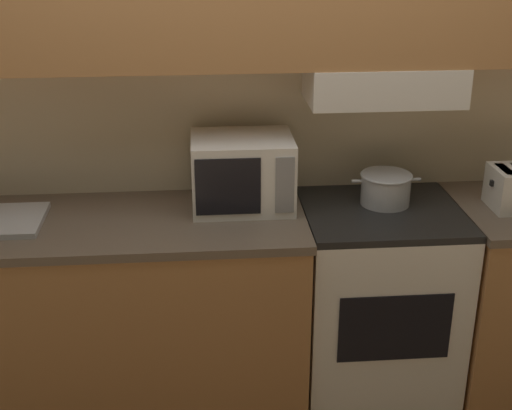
{
  "coord_description": "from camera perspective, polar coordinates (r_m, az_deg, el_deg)",
  "views": [
    {
      "loc": [
        -0.16,
        -3.03,
        2.07
      ],
      "look_at": [
        0.05,
        -0.56,
        1.04
      ],
      "focal_mm": 50.0,
      "sensor_mm": 36.0,
      "label": 1
    }
  ],
  "objects": [
    {
      "name": "microwave",
      "position": [
        3.01,
        -1.12,
        2.65
      ],
      "size": [
        0.42,
        0.34,
        0.31
      ],
      "color": "white",
      "rests_on": "lower_counter_main"
    },
    {
      "name": "cooking_pot",
      "position": [
        3.11,
        10.33,
        1.36
      ],
      "size": [
        0.3,
        0.22,
        0.14
      ],
      "color": "#B7BABF",
      "rests_on": "stove_range"
    },
    {
      "name": "lower_counter_main",
      "position": [
        3.2,
        -12.43,
        -8.53
      ],
      "size": [
        1.78,
        0.65,
        0.89
      ],
      "color": "#B27A47",
      "rests_on": "ground_plane"
    },
    {
      "name": "lower_counter_right_stub",
      "position": [
        3.46,
        19.6,
        -6.89
      ],
      "size": [
        0.55,
        0.65,
        0.89
      ],
      "color": "#B27A47",
      "rests_on": "ground_plane"
    },
    {
      "name": "ground_plane",
      "position": [
        3.68,
        -1.55,
        -11.71
      ],
      "size": [
        16.0,
        16.0,
        0.0
      ],
      "primitive_type": "plane",
      "color": "#7F664C"
    },
    {
      "name": "stove_range",
      "position": [
        3.27,
        9.6,
        -7.57
      ],
      "size": [
        0.67,
        0.61,
        0.89
      ],
      "color": "white",
      "rests_on": "ground_plane"
    },
    {
      "name": "wall_back",
      "position": [
        3.01,
        -1.5,
        12.84
      ],
      "size": [
        5.38,
        0.38,
        2.55
      ],
      "color": "beige",
      "rests_on": "ground_plane"
    }
  ]
}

